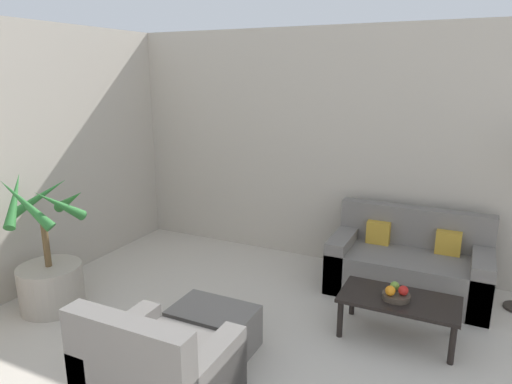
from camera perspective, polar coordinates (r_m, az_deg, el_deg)
The scene contains 10 objects.
wall_back at distance 5.16m, azimuth 19.53°, elevation 4.38°, with size 8.52×0.06×2.70m.
potted_palm at distance 4.81m, azimuth -24.37°, elevation -9.19°, with size 0.78×0.77×1.34m.
sofa_loveseat at distance 4.97m, azimuth 18.49°, elevation -8.75°, with size 1.54×0.78×0.84m.
coffee_table at distance 4.14m, azimuth 17.44°, elevation -13.12°, with size 0.98×0.51×0.36m.
fruit_bowl at distance 4.09m, azimuth 17.11°, elevation -12.35°, with size 0.23×0.23×0.05m.
apple_red at distance 4.05m, azimuth 17.94°, elevation -11.63°, with size 0.08×0.08×0.08m.
apple_green at distance 4.12m, azimuth 16.95°, elevation -11.17°, with size 0.08×0.08×0.08m.
orange_fruit at distance 4.02m, azimuth 16.44°, elevation -11.75°, with size 0.08×0.08×0.08m.
armchair at distance 3.28m, azimuth -12.08°, elevation -21.57°, with size 0.88×0.76×0.83m.
ottoman at distance 3.90m, azimuth -5.32°, elevation -16.60°, with size 0.68×0.45×0.35m.
Camera 1 is at (0.52, 1.58, 2.20)m, focal length 32.00 mm.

